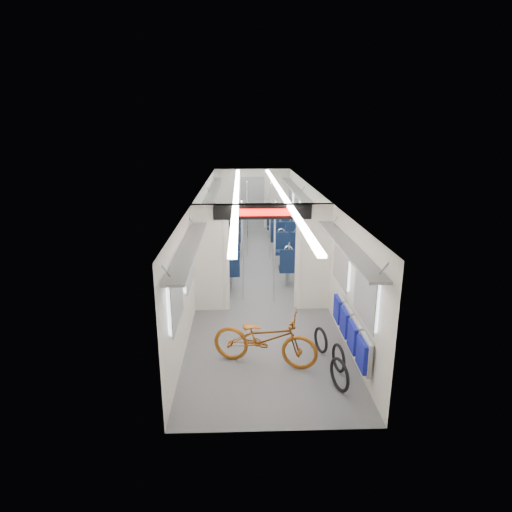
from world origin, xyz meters
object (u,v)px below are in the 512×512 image
Objects in this scene: stanchion_near_right at (274,254)px; flip_bench at (350,329)px; bike_hoop_b at (338,359)px; bicycle at (265,338)px; seat_bay_near_left at (223,258)px; seat_bay_near_right at (293,256)px; seat_bay_far_right at (282,229)px; stanchion_near_left at (242,252)px; stanchion_far_left at (247,220)px; seat_bay_far_left at (227,228)px; stanchion_far_right at (270,221)px; bike_hoop_a at (339,376)px; bike_hoop_c at (321,341)px.

flip_bench is at bearing -67.46° from stanchion_near_right.
stanchion_near_right reaches higher than bike_hoop_b.
bicycle is 4.46m from seat_bay_near_left.
bicycle is at bearing -102.37° from seat_bay_near_right.
seat_bay_far_right is at bearing 60.43° from seat_bay_near_left.
seat_bay_far_right is at bearing 74.50° from stanchion_near_left.
stanchion_near_left and stanchion_far_left have the same top height.
stanchion_far_right is (1.35, -1.62, 0.59)m from seat_bay_far_left.
bike_hoop_a is at bearing -77.19° from seat_bay_far_left.
seat_bay_near_left is at bearing 113.73° from bike_hoop_b.
seat_bay_near_left is 2.21m from stanchion_near_right.
bike_hoop_a is at bearing -68.38° from stanchion_near_left.
stanchion_near_right is (-1.07, 2.58, 0.57)m from flip_bench.
stanchion_near_left is (-1.35, 2.44, 0.94)m from bike_hoop_c.
bike_hoop_a is 5.38m from seat_bay_near_right.
stanchion_far_left reaches higher than seat_bay_near_left.
seat_bay_near_right is (0.00, 4.22, 0.32)m from bike_hoop_c.
bicycle is 1.35m from bike_hoop_a.
stanchion_far_left is (-1.37, 6.53, 0.94)m from bike_hoop_b.
flip_bench is at bearing -57.12° from stanchion_near_left.
bike_hoop_b is 3.16m from stanchion_near_right.
seat_bay_near_left is (-1.94, 5.17, 0.30)m from bike_hoop_a.
seat_bay_near_left is 1.88m from seat_bay_near_right.
bike_hoop_a reaches higher than bike_hoop_c.
bike_hoop_c is at bearing -78.58° from stanchion_far_left.
bike_hoop_a is 1.11× the size of bike_hoop_b.
seat_bay_far_left is 5.00m from stanchion_near_left.
seat_bay_far_left is 1.05× the size of seat_bay_far_right.
bike_hoop_b is 0.22× the size of seat_bay_far_right.
bike_hoop_c is at bearing 105.63° from bike_hoop_b.
seat_bay_near_right is 2.32m from stanchion_near_left.
bike_hoop_a is at bearing -78.11° from stanchion_near_right.
seat_bay_near_right is 0.87× the size of seat_bay_far_left.
stanchion_far_left reaches higher than flip_bench.
seat_bay_far_right is (1.00, 7.67, 0.09)m from bicycle.
stanchion_far_left is at bearing 101.42° from bike_hoop_c.
seat_bay_far_left reaches higher than bicycle.
seat_bay_near_right is 0.84× the size of stanchion_near_left.
stanchion_near_left is (-1.35, -4.88, 0.60)m from seat_bay_far_right.
seat_bay_near_left is (-2.04, 4.64, 0.32)m from bike_hoop_b.
bike_hoop_c is 4.23m from seat_bay_near_right.
stanchion_near_left reaches higher than bike_hoop_b.
stanchion_far_right reaches higher than seat_bay_near_right.
seat_bay_near_left reaches higher than bike_hoop_b.
seat_bay_near_right is (-0.07, 5.37, 0.29)m from bike_hoop_a.
bike_hoop_b is (-0.25, -0.32, -0.37)m from flip_bench.
stanchion_near_left is (-0.35, 2.79, 0.69)m from bicycle.
stanchion_near_left reaches higher than bicycle.
seat_bay_near_right is 0.84× the size of stanchion_far_left.
bike_hoop_c is (1.00, 0.35, -0.26)m from bicycle.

